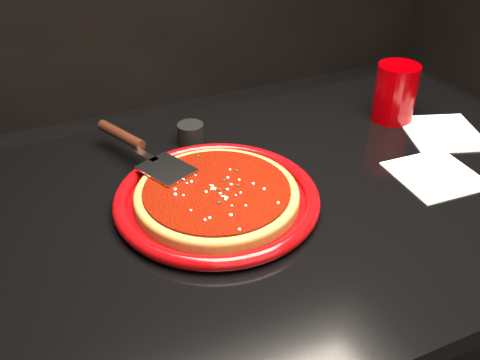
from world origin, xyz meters
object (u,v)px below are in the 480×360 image
object	(u,v)px
ramekin	(191,133)
plate	(217,199)
table	(290,324)
pizza_server	(143,148)
cup	(395,93)

from	to	relation	value
ramekin	plate	bearing A→B (deg)	-98.65
table	plate	xyz separation A→B (m)	(-0.16, 0.02, 0.39)
table	pizza_server	xyz separation A→B (m)	(-0.25, 0.20, 0.42)
plate	pizza_server	xyz separation A→B (m)	(-0.09, 0.18, 0.03)
plate	cup	bearing A→B (deg)	16.29
cup	ramekin	bearing A→B (deg)	169.22
table	cup	size ratio (longest dim) A/B	8.93
pizza_server	cup	xyz separation A→B (m)	(0.59, -0.03, 0.02)
table	cup	distance (m)	0.59
plate	cup	world-z (taller)	cup
pizza_server	ramekin	distance (m)	0.14
pizza_server	cup	bearing A→B (deg)	-25.80
table	cup	bearing A→B (deg)	26.47
plate	table	bearing A→B (deg)	-7.95
table	ramekin	bearing A→B (deg)	116.03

